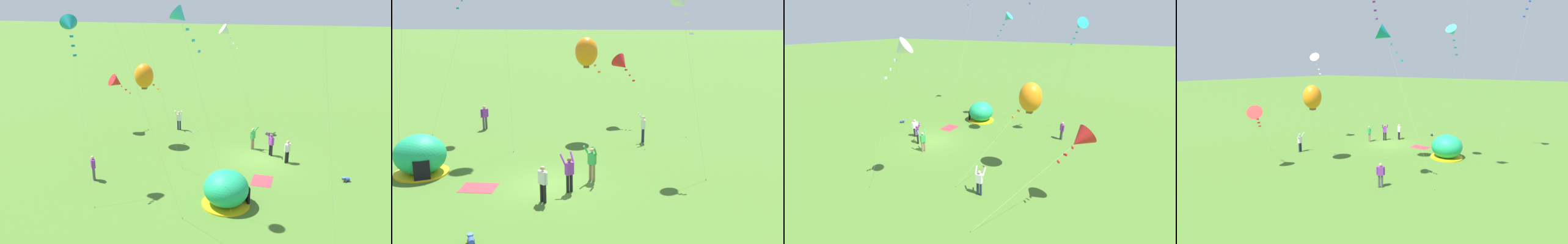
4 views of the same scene
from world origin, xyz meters
TOP-DOWN VIEW (x-y plane):
  - ground_plane at (0.00, 0.00)m, footprint 300.00×300.00m
  - popup_tent at (-6.96, 1.34)m, footprint 2.81×2.81m
  - picnic_blanket at (-3.44, -0.49)m, footprint 1.76×1.38m
  - toddler_crawling at (-2.26, -5.82)m, footprint 0.38×0.55m
  - person_far_back at (-5.89, 10.30)m, footprint 0.48×0.43m
  - person_with_toddler at (-0.08, -2.02)m, footprint 0.48×0.43m
  - person_arms_raised at (5.12, 7.61)m, footprint 0.50×0.68m
  - person_flying_kite at (1.01, -0.80)m, footprint 0.71×0.68m
  - person_near_tent at (2.03, 0.66)m, footprint 0.72×0.65m
  - kite_orange at (1.40, 9.34)m, footprint 4.48×4.24m
  - kite_white at (6.59, 3.75)m, footprint 1.90×3.57m
  - kite_teal at (-6.40, 10.68)m, footprint 3.47×2.85m
  - kite_cyan at (-7.88, 3.70)m, footprint 0.91×3.44m
  - kite_red at (3.87, 12.90)m, footprint 5.18×5.12m

SIDE VIEW (x-z plane):
  - ground_plane at x=0.00m, z-range 0.00..0.00m
  - picnic_blanket at x=-3.44m, z-range 0.00..0.01m
  - toddler_crawling at x=-2.26m, z-range 0.02..0.34m
  - person_far_back at x=-5.89m, z-range 0.10..1.82m
  - person_with_toddler at x=-0.08m, z-range 0.10..1.82m
  - popup_tent at x=-6.96m, z-range -0.05..2.05m
  - person_arms_raised at x=5.12m, z-range 0.05..1.94m
  - person_flying_kite at x=1.01m, z-range 0.05..1.94m
  - person_near_tent at x=2.03m, z-range 0.05..1.94m
  - kite_red at x=3.87m, z-range 1.83..7.00m
  - kite_orange at x=1.40m, z-range 2.33..8.92m
  - kite_white at x=6.59m, z-range 4.06..13.44m
  - kite_teal at x=-6.40m, z-range 4.67..15.27m
  - kite_cyan at x=-7.88m, z-range 5.02..16.19m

